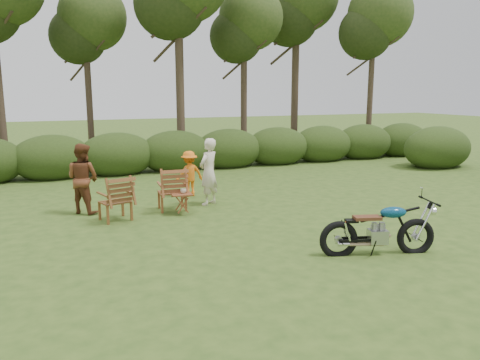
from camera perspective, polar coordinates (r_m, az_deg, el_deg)
name	(u,v)px	position (r m, az deg, el deg)	size (l,w,h in m)	color
ground	(308,248)	(8.47, 8.30, -8.17)	(80.00, 80.00, 0.00)	#2E4617
tree_line	(181,60)	(17.26, -7.16, 14.30)	(22.52, 11.62, 8.14)	#3C2C21
motorcycle	(376,254)	(8.42, 16.30, -8.62)	(1.90, 0.72, 1.09)	#0B6498
lawn_chair_right	(173,210)	(11.08, -8.23, -3.61)	(0.69, 0.69, 1.01)	brown
lawn_chair_left	(116,220)	(10.44, -14.88, -4.76)	(0.67, 0.67, 0.97)	#5C2E17
side_table	(182,204)	(10.60, -7.10, -2.91)	(0.46, 0.39, 0.48)	#5A2B16
cup	(183,191)	(10.57, -6.93, -1.34)	(0.13, 0.13, 0.10)	beige
adult_a	(209,204)	(11.49, -3.80, -2.99)	(0.59, 0.39, 1.63)	beige
adult_b	(85,213)	(11.29, -18.37, -3.78)	(0.77, 0.60, 1.59)	brown
child	(190,196)	(12.47, -6.14, -1.93)	(0.77, 0.44, 1.20)	orange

